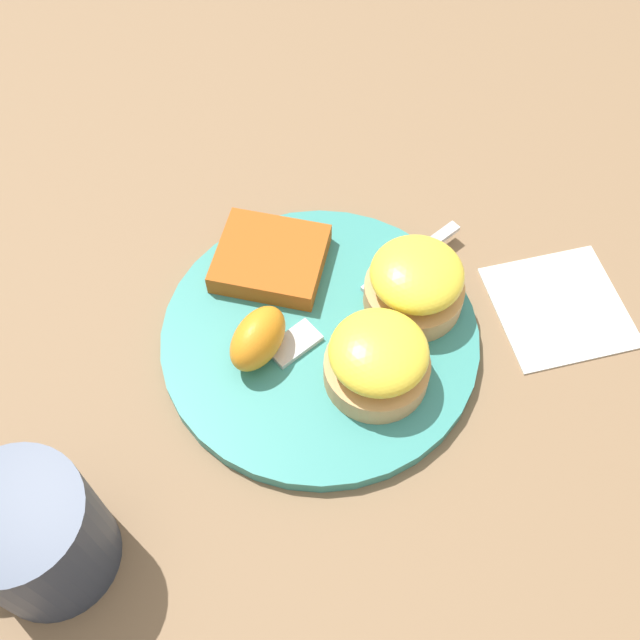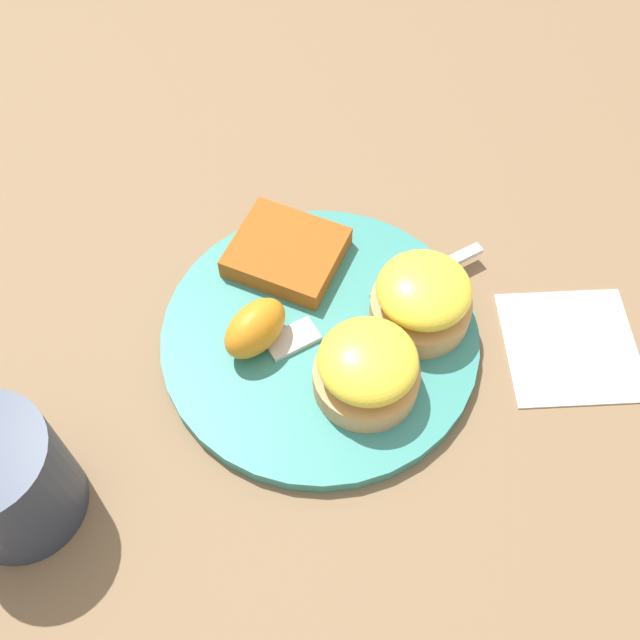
{
  "view_description": "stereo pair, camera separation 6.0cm",
  "coord_description": "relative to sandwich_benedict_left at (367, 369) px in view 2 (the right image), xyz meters",
  "views": [
    {
      "loc": [
        0.07,
        0.31,
        0.55
      ],
      "look_at": [
        0.0,
        0.0,
        0.03
      ],
      "focal_mm": 42.0,
      "sensor_mm": 36.0,
      "label": 1
    },
    {
      "loc": [
        0.01,
        0.32,
        0.55
      ],
      "look_at": [
        0.0,
        0.0,
        0.03
      ],
      "focal_mm": 42.0,
      "sensor_mm": 36.0,
      "label": 2
    }
  ],
  "objects": [
    {
      "name": "sandwich_benedict_left",
      "position": [
        0.0,
        0.0,
        0.0
      ],
      "size": [
        0.08,
        0.08,
        0.06
      ],
      "color": "tan",
      "rests_on": "plate"
    },
    {
      "name": "fork",
      "position": [
        -0.0,
        -0.08,
        -0.02
      ],
      "size": [
        0.19,
        0.12,
        0.0
      ],
      "color": "silver",
      "rests_on": "plate"
    },
    {
      "name": "cup",
      "position": [
        0.26,
        0.09,
        0.01
      ],
      "size": [
        0.12,
        0.09,
        0.1
      ],
      "color": "#2D384C",
      "rests_on": "ground_plane"
    },
    {
      "name": "orange_wedge",
      "position": [
        0.09,
        -0.04,
        -0.01
      ],
      "size": [
        0.07,
        0.07,
        0.04
      ],
      "primitive_type": "ellipsoid",
      "rotation": [
        0.0,
        0.0,
        3.98
      ],
      "color": "orange",
      "rests_on": "plate"
    },
    {
      "name": "plate",
      "position": [
        0.04,
        -0.05,
        -0.03
      ],
      "size": [
        0.27,
        0.27,
        0.01
      ],
      "primitive_type": "cylinder",
      "color": "teal",
      "rests_on": "ground_plane"
    },
    {
      "name": "napkin",
      "position": [
        -0.18,
        -0.04,
        -0.04
      ],
      "size": [
        0.11,
        0.11,
        0.0
      ],
      "primitive_type": "cube",
      "rotation": [
        0.0,
        0.0,
        0.04
      ],
      "color": "white",
      "rests_on": "ground_plane"
    },
    {
      "name": "hashbrown_patty",
      "position": [
        0.06,
        -0.13,
        -0.02
      ],
      "size": [
        0.12,
        0.11,
        0.02
      ],
      "primitive_type": "cube",
      "rotation": [
        0.0,
        0.0,
        -0.43
      ],
      "color": "#B15319",
      "rests_on": "plate"
    },
    {
      "name": "ground_plane",
      "position": [
        0.04,
        -0.05,
        -0.04
      ],
      "size": [
        1.1,
        1.1,
        0.0
      ],
      "primitive_type": "plane",
      "color": "#846647"
    },
    {
      "name": "sandwich_benedict_right",
      "position": [
        -0.05,
        -0.06,
        0.0
      ],
      "size": [
        0.08,
        0.08,
        0.06
      ],
      "color": "tan",
      "rests_on": "plate"
    }
  ]
}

